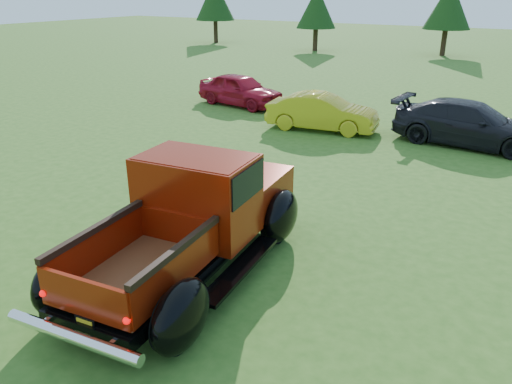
% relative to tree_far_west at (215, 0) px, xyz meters
% --- Properties ---
extents(ground, '(120.00, 120.00, 0.00)m').
position_rel_tree_far_west_xyz_m(ground, '(22.00, -30.00, -3.52)').
color(ground, '#305919').
rests_on(ground, ground).
extents(tree_far_west, '(3.33, 3.33, 5.20)m').
position_rel_tree_far_west_xyz_m(tree_far_west, '(0.00, 0.00, 0.00)').
color(tree_far_west, '#332114').
rests_on(tree_far_west, ground).
extents(tree_west, '(2.94, 2.94, 4.60)m').
position_rel_tree_far_west_xyz_m(tree_west, '(10.00, -1.00, -0.41)').
color(tree_west, '#332114').
rests_on(tree_west, ground).
extents(tree_mid_left, '(3.20, 3.20, 5.00)m').
position_rel_tree_far_west_xyz_m(tree_mid_left, '(19.00, 1.00, -0.14)').
color(tree_mid_left, '#332114').
rests_on(tree_mid_left, ground).
extents(pickup_truck, '(2.97, 5.49, 1.97)m').
position_rel_tree_far_west_xyz_m(pickup_truck, '(21.79, -30.97, -2.59)').
color(pickup_truck, black).
rests_on(pickup_truck, ground).
extents(show_car_red, '(3.94, 2.08, 1.28)m').
position_rel_tree_far_west_xyz_m(show_car_red, '(15.50, -19.97, -2.88)').
color(show_car_red, maroon).
rests_on(show_car_red, ground).
extents(show_car_yellow, '(3.86, 1.86, 1.22)m').
position_rel_tree_far_west_xyz_m(show_car_yellow, '(19.95, -21.75, -2.91)').
color(show_car_yellow, gold).
rests_on(show_car_yellow, ground).
extents(show_car_grey, '(4.67, 2.14, 1.33)m').
position_rel_tree_far_west_xyz_m(show_car_grey, '(24.51, -21.02, -2.86)').
color(show_car_grey, black).
rests_on(show_car_grey, ground).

